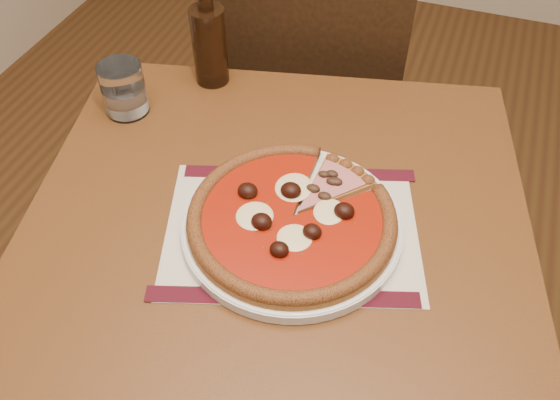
{
  "coord_description": "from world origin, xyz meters",
  "views": [
    {
      "loc": [
        -0.69,
        0.25,
        1.46
      ],
      "look_at": [
        -0.91,
        0.84,
        0.78
      ],
      "focal_mm": 38.0,
      "sensor_mm": 36.0,
      "label": 1
    }
  ],
  "objects_px": {
    "chair_far": "(309,102)",
    "table": "(276,260)",
    "pizza": "(292,217)",
    "water_glass": "(124,89)",
    "bottle": "(209,42)",
    "plate": "(292,226)"
  },
  "relations": [
    {
      "from": "chair_far",
      "to": "water_glass",
      "type": "height_order",
      "value": "chair_far"
    },
    {
      "from": "table",
      "to": "pizza",
      "type": "distance_m",
      "value": 0.14
    },
    {
      "from": "water_glass",
      "to": "bottle",
      "type": "bearing_deg",
      "value": 52.35
    },
    {
      "from": "table",
      "to": "water_glass",
      "type": "relative_size",
      "value": 9.76
    },
    {
      "from": "water_glass",
      "to": "chair_far",
      "type": "bearing_deg",
      "value": 61.47
    },
    {
      "from": "chair_far",
      "to": "plate",
      "type": "distance_m",
      "value": 0.67
    },
    {
      "from": "chair_far",
      "to": "pizza",
      "type": "distance_m",
      "value": 0.67
    },
    {
      "from": "table",
      "to": "pizza",
      "type": "bearing_deg",
      "value": -16.26
    },
    {
      "from": "bottle",
      "to": "plate",
      "type": "bearing_deg",
      "value": -49.03
    },
    {
      "from": "table",
      "to": "plate",
      "type": "relative_size",
      "value": 2.82
    },
    {
      "from": "chair_far",
      "to": "bottle",
      "type": "distance_m",
      "value": 0.44
    },
    {
      "from": "table",
      "to": "plate",
      "type": "height_order",
      "value": "plate"
    },
    {
      "from": "table",
      "to": "bottle",
      "type": "height_order",
      "value": "bottle"
    },
    {
      "from": "plate",
      "to": "pizza",
      "type": "relative_size",
      "value": 1.06
    },
    {
      "from": "chair_far",
      "to": "water_glass",
      "type": "bearing_deg",
      "value": 52.1
    },
    {
      "from": "table",
      "to": "chair_far",
      "type": "xyz_separation_m",
      "value": [
        -0.13,
        0.59,
        -0.13
      ]
    },
    {
      "from": "table",
      "to": "water_glass",
      "type": "height_order",
      "value": "water_glass"
    },
    {
      "from": "chair_far",
      "to": "table",
      "type": "bearing_deg",
      "value": 92.87
    },
    {
      "from": "bottle",
      "to": "pizza",
      "type": "bearing_deg",
      "value": -49.05
    },
    {
      "from": "chair_far",
      "to": "water_glass",
      "type": "distance_m",
      "value": 0.56
    },
    {
      "from": "chair_far",
      "to": "plate",
      "type": "relative_size",
      "value": 2.69
    },
    {
      "from": "plate",
      "to": "bottle",
      "type": "height_order",
      "value": "bottle"
    }
  ]
}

